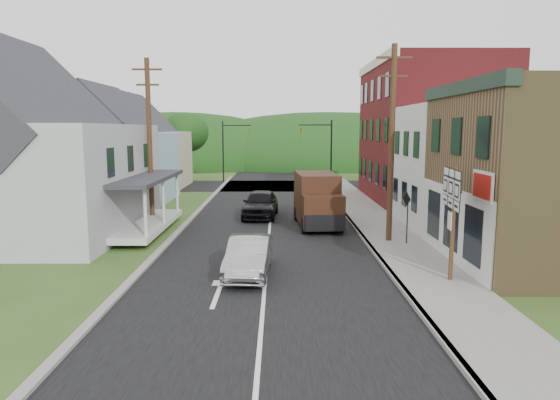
{
  "coord_description": "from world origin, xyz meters",
  "views": [
    {
      "loc": [
        0.45,
        -19.17,
        5.29
      ],
      "look_at": [
        0.54,
        2.35,
        2.2
      ],
      "focal_mm": 32.0,
      "sensor_mm": 36.0,
      "label": 1
    }
  ],
  "objects_px": {
    "silver_sedan": "(249,257)",
    "delivery_van": "(317,200)",
    "dark_sedan": "(260,204)",
    "warning_sign": "(407,210)",
    "route_sign_cluster": "(452,207)"
  },
  "relations": [
    {
      "from": "silver_sedan",
      "to": "delivery_van",
      "type": "xyz_separation_m",
      "value": [
        3.19,
        9.14,
        0.77
      ]
    },
    {
      "from": "silver_sedan",
      "to": "delivery_van",
      "type": "bearing_deg",
      "value": 73.86
    },
    {
      "from": "warning_sign",
      "to": "route_sign_cluster",
      "type": "bearing_deg",
      "value": -107.43
    },
    {
      "from": "delivery_van",
      "to": "warning_sign",
      "type": "xyz_separation_m",
      "value": [
        3.65,
        -4.7,
        0.19
      ]
    },
    {
      "from": "delivery_van",
      "to": "route_sign_cluster",
      "type": "xyz_separation_m",
      "value": [
        3.72,
        -10.17,
        1.21
      ]
    },
    {
      "from": "silver_sedan",
      "to": "dark_sedan",
      "type": "height_order",
      "value": "dark_sedan"
    },
    {
      "from": "silver_sedan",
      "to": "dark_sedan",
      "type": "distance_m",
      "value": 11.95
    },
    {
      "from": "delivery_van",
      "to": "route_sign_cluster",
      "type": "height_order",
      "value": "route_sign_cluster"
    },
    {
      "from": "dark_sedan",
      "to": "warning_sign",
      "type": "relative_size",
      "value": 2.03
    },
    {
      "from": "silver_sedan",
      "to": "warning_sign",
      "type": "distance_m",
      "value": 8.21
    },
    {
      "from": "delivery_van",
      "to": "warning_sign",
      "type": "distance_m",
      "value": 5.96
    },
    {
      "from": "silver_sedan",
      "to": "route_sign_cluster",
      "type": "bearing_deg",
      "value": -5.38
    },
    {
      "from": "dark_sedan",
      "to": "route_sign_cluster",
      "type": "xyz_separation_m",
      "value": [
        6.91,
        -12.98,
        1.85
      ]
    },
    {
      "from": "silver_sedan",
      "to": "delivery_van",
      "type": "height_order",
      "value": "delivery_van"
    },
    {
      "from": "delivery_van",
      "to": "dark_sedan",
      "type": "bearing_deg",
      "value": 134.65
    }
  ]
}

